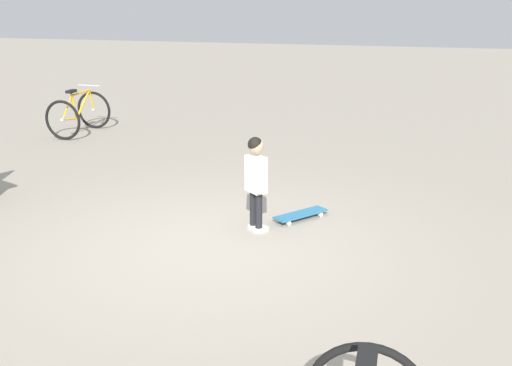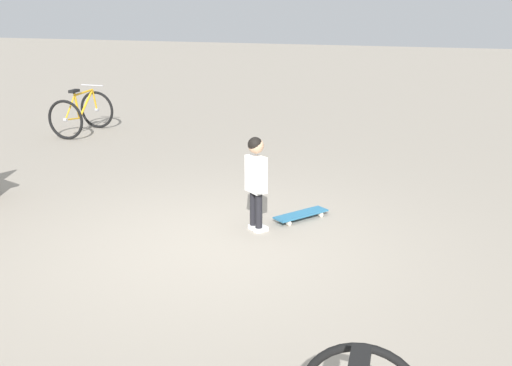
% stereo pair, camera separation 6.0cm
% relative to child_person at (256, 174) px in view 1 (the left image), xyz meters
% --- Properties ---
extents(ground_plane, '(50.00, 50.00, 0.00)m').
position_rel_child_person_xyz_m(ground_plane, '(0.58, -0.36, -0.66)').
color(ground_plane, '#9E9384').
extents(child_person, '(0.38, 0.28, 1.06)m').
position_rel_child_person_xyz_m(child_person, '(0.00, 0.00, 0.00)').
color(child_person, black).
rests_on(child_person, ground).
extents(skateboard, '(0.65, 0.58, 0.07)m').
position_rel_child_person_xyz_m(skateboard, '(-0.47, 0.41, -0.60)').
color(skateboard, teal).
rests_on(skateboard, ground).
extents(bicycle_mid, '(1.10, 0.76, 0.85)m').
position_rel_child_person_xyz_m(bicycle_mid, '(-3.88, -4.38, -0.28)').
color(bicycle_mid, black).
rests_on(bicycle_mid, ground).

